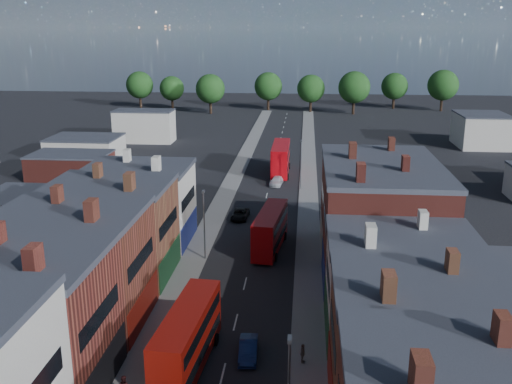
% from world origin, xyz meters
% --- Properties ---
extents(pavement_west, '(3.00, 200.00, 0.12)m').
position_xyz_m(pavement_west, '(-6.50, 50.00, 0.06)').
color(pavement_west, gray).
rests_on(pavement_west, ground).
extents(pavement_east, '(3.00, 200.00, 0.12)m').
position_xyz_m(pavement_east, '(6.50, 50.00, 0.06)').
color(pavement_east, gray).
rests_on(pavement_east, ground).
extents(terrace_east, '(12.00, 80.00, 11.16)m').
position_xyz_m(terrace_east, '(14.00, 0.00, 5.58)').
color(terrace_east, maroon).
rests_on(terrace_east, ground).
extents(lamp_post_2, '(0.25, 0.70, 8.12)m').
position_xyz_m(lamp_post_2, '(-5.20, 30.00, 4.70)').
color(lamp_post_2, slate).
rests_on(lamp_post_2, ground).
extents(lamp_post_3, '(0.25, 0.70, 8.12)m').
position_xyz_m(lamp_post_3, '(5.20, 60.00, 4.70)').
color(lamp_post_3, slate).
rests_on(lamp_post_3, ground).
extents(bus_0, '(3.52, 11.53, 4.91)m').
position_xyz_m(bus_0, '(-2.74, 8.58, 2.65)').
color(bus_0, '#9D1109').
rests_on(bus_0, ground).
extents(bus_1, '(3.66, 11.10, 4.70)m').
position_xyz_m(bus_1, '(1.97, 33.67, 2.54)').
color(bus_1, '#A6090B').
rests_on(bus_1, ground).
extents(bus_2, '(3.20, 12.51, 5.40)m').
position_xyz_m(bus_2, '(1.50, 69.90, 2.91)').
color(bus_2, '#B7080E').
rests_on(bus_2, ground).
extents(car_1, '(1.67, 4.20, 1.36)m').
position_xyz_m(car_1, '(1.69, 10.57, 0.68)').
color(car_1, '#12224F').
rests_on(car_1, ground).
extents(car_2, '(2.38, 4.78, 1.30)m').
position_xyz_m(car_2, '(-2.88, 44.51, 0.65)').
color(car_2, black).
rests_on(car_2, ground).
extents(car_3, '(2.41, 4.81, 1.34)m').
position_xyz_m(car_3, '(1.20, 62.44, 0.67)').
color(car_3, silver).
rests_on(car_3, ground).
extents(ped_3, '(0.43, 0.93, 1.59)m').
position_xyz_m(ped_3, '(6.02, 9.99, 0.91)').
color(ped_3, '#58544C').
rests_on(ped_3, pavement_east).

